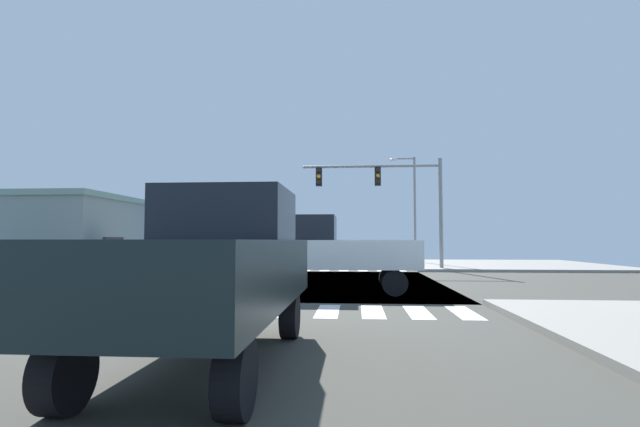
% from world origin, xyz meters
% --- Properties ---
extents(ground, '(90.00, 90.00, 0.05)m').
position_xyz_m(ground, '(0.00, 0.00, -0.03)').
color(ground, '#424039').
extents(sidewalk_corner_ne, '(12.00, 12.00, 0.14)m').
position_xyz_m(sidewalk_corner_ne, '(13.00, 12.00, 0.07)').
color(sidewalk_corner_ne, gray).
rests_on(sidewalk_corner_ne, ground).
extents(sidewalk_corner_nw, '(12.00, 12.00, 0.14)m').
position_xyz_m(sidewalk_corner_nw, '(-13.00, 12.00, 0.07)').
color(sidewalk_corner_nw, gray).
rests_on(sidewalk_corner_nw, ground).
extents(crosswalk_near, '(13.50, 2.00, 0.01)m').
position_xyz_m(crosswalk_near, '(-0.25, -7.30, 0.00)').
color(crosswalk_near, silver).
rests_on(crosswalk_near, ground).
extents(crosswalk_far, '(13.50, 2.00, 0.01)m').
position_xyz_m(crosswalk_far, '(-0.25, 7.30, 0.00)').
color(crosswalk_far, silver).
rests_on(crosswalk_far, ground).
extents(traffic_signal_mast, '(7.52, 0.55, 6.00)m').
position_xyz_m(traffic_signal_mast, '(5.43, 7.37, 4.47)').
color(traffic_signal_mast, gray).
rests_on(traffic_signal_mast, ground).
extents(street_lamp, '(1.78, 0.32, 7.31)m').
position_xyz_m(street_lamp, '(7.69, 14.32, 4.43)').
color(street_lamp, gray).
rests_on(street_lamp, ground).
extents(bank_building, '(12.93, 10.70, 4.88)m').
position_xyz_m(bank_building, '(-18.84, 15.48, 2.45)').
color(bank_building, gray).
rests_on(bank_building, ground).
extents(pickup_nearside_1, '(5.10, 2.00, 2.35)m').
position_xyz_m(pickup_nearside_1, '(3.08, -3.50, 1.29)').
color(pickup_nearside_1, black).
rests_on(pickup_nearside_1, ground).
extents(pickup_crossing_2, '(5.10, 2.00, 2.35)m').
position_xyz_m(pickup_crossing_2, '(-0.74, 3.50, 1.29)').
color(pickup_crossing_2, black).
rests_on(pickup_crossing_2, ground).
extents(pickup_queued_3, '(2.00, 5.10, 2.35)m').
position_xyz_m(pickup_queued_3, '(2.00, -11.78, 1.29)').
color(pickup_queued_3, black).
rests_on(pickup_queued_3, ground).
extents(box_truck_leading_1, '(2.40, 7.20, 4.85)m').
position_xyz_m(box_truck_leading_1, '(-5.00, 24.19, 2.56)').
color(box_truck_leading_1, black).
rests_on(box_truck_leading_1, ground).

